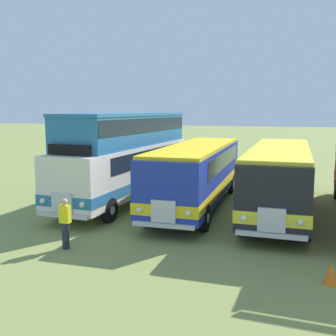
{
  "coord_description": "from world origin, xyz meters",
  "views": [
    {
      "loc": [
        1.02,
        -18.88,
        4.64
      ],
      "look_at": [
        -5.68,
        0.83,
        1.65
      ],
      "focal_mm": 43.14,
      "sensor_mm": 36.0,
      "label": 1
    }
  ],
  "objects_px": {
    "bus_first_in_row": "(128,153)",
    "marshal_person": "(65,223)",
    "bus_second_in_row": "(198,171)",
    "bus_third_in_row": "(280,174)",
    "cone_mid_row": "(331,273)"
  },
  "relations": [
    {
      "from": "bus_first_in_row",
      "to": "marshal_person",
      "type": "bearing_deg",
      "value": -81.45
    },
    {
      "from": "bus_first_in_row",
      "to": "marshal_person",
      "type": "distance_m",
      "value": 7.86
    },
    {
      "from": "bus_first_in_row",
      "to": "cone_mid_row",
      "type": "xyz_separation_m",
      "value": [
        9.46,
        -7.77,
        -2.16
      ]
    },
    {
      "from": "bus_second_in_row",
      "to": "marshal_person",
      "type": "xyz_separation_m",
      "value": [
        -2.66,
        -7.33,
        -0.87
      ]
    },
    {
      "from": "bus_third_in_row",
      "to": "cone_mid_row",
      "type": "distance_m",
      "value": 8.01
    },
    {
      "from": "bus_third_in_row",
      "to": "cone_mid_row",
      "type": "relative_size",
      "value": 18.17
    },
    {
      "from": "bus_first_in_row",
      "to": "bus_third_in_row",
      "type": "height_order",
      "value": "bus_first_in_row"
    },
    {
      "from": "bus_third_in_row",
      "to": "marshal_person",
      "type": "distance_m",
      "value": 9.94
    },
    {
      "from": "bus_second_in_row",
      "to": "marshal_person",
      "type": "distance_m",
      "value": 7.84
    },
    {
      "from": "marshal_person",
      "to": "bus_second_in_row",
      "type": "bearing_deg",
      "value": 70.08
    },
    {
      "from": "bus_second_in_row",
      "to": "marshal_person",
      "type": "height_order",
      "value": "bus_second_in_row"
    },
    {
      "from": "bus_first_in_row",
      "to": "cone_mid_row",
      "type": "relative_size",
      "value": 18.43
    },
    {
      "from": "bus_third_in_row",
      "to": "cone_mid_row",
      "type": "bearing_deg",
      "value": -76.44
    },
    {
      "from": "bus_third_in_row",
      "to": "bus_second_in_row",
      "type": "bearing_deg",
      "value": -177.41
    },
    {
      "from": "bus_third_in_row",
      "to": "bus_first_in_row",
      "type": "bearing_deg",
      "value": 179.17
    }
  ]
}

